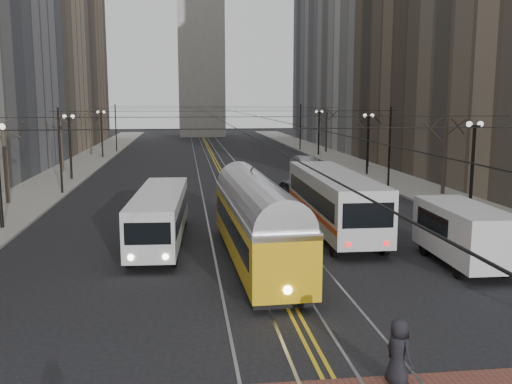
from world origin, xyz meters
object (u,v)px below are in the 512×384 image
object	(u,v)px
transit_bus	(160,218)
streetcar	(257,230)
rear_bus	(333,203)
cargo_van	(464,236)
sedan_silver	(307,165)
pedestrian_a	(399,352)
sedan_grey	(295,192)

from	to	relation	value
transit_bus	streetcar	bearing A→B (deg)	-39.27
rear_bus	cargo_van	world-z (taller)	rear_bus
sedan_silver	streetcar	bearing A→B (deg)	-113.37
cargo_van	pedestrian_a	distance (m)	11.85
cargo_van	sedan_silver	bearing A→B (deg)	91.49
transit_bus	pedestrian_a	xyz separation A→B (m)	(6.50, -15.30, -0.44)
pedestrian_a	sedan_silver	bearing A→B (deg)	-32.10
sedan_grey	sedan_silver	size ratio (longest dim) A/B	0.94
rear_bus	pedestrian_a	bearing A→B (deg)	-98.55
rear_bus	sedan_silver	xyz separation A→B (m)	(3.92, 25.03, -0.76)
pedestrian_a	cargo_van	bearing A→B (deg)	-57.32
cargo_van	pedestrian_a	xyz separation A→B (m)	(-6.67, -9.79, -0.43)
rear_bus	cargo_van	xyz separation A→B (m)	(3.92, -7.04, -0.30)
streetcar	pedestrian_a	distance (m)	11.56
streetcar	sedan_grey	world-z (taller)	streetcar
transit_bus	pedestrian_a	world-z (taller)	transit_bus
streetcar	rear_bus	bearing A→B (deg)	46.24
sedan_grey	pedestrian_a	xyz separation A→B (m)	(-2.36, -25.49, 0.05)
transit_bus	rear_bus	bearing A→B (deg)	12.39
cargo_van	rear_bus	bearing A→B (deg)	120.64
pedestrian_a	sedan_grey	bearing A→B (deg)	-28.33
sedan_silver	pedestrian_a	xyz separation A→B (m)	(-6.67, -41.85, 0.03)
sedan_grey	pedestrian_a	bearing A→B (deg)	-104.98
cargo_van	streetcar	bearing A→B (deg)	171.51
rear_bus	pedestrian_a	xyz separation A→B (m)	(-2.75, -16.82, -0.73)
streetcar	pedestrian_a	xyz separation A→B (m)	(2.14, -11.34, -0.62)
sedan_grey	streetcar	bearing A→B (deg)	-117.33
cargo_van	sedan_silver	distance (m)	32.06
rear_bus	streetcar	bearing A→B (deg)	-130.99
rear_bus	cargo_van	bearing A→B (deg)	-60.12
streetcar	sedan_silver	size ratio (longest dim) A/B	2.47
cargo_van	sedan_silver	size ratio (longest dim) A/B	1.15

